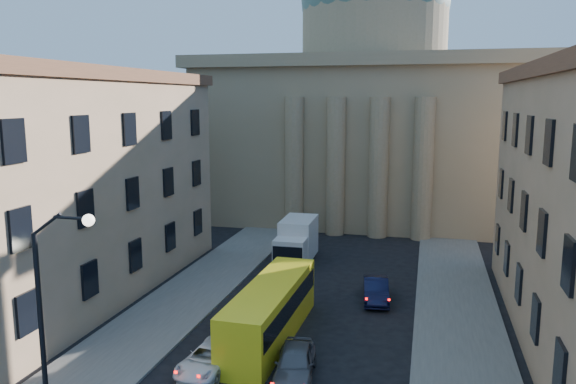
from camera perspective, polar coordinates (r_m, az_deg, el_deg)
name	(u,v)px	position (r m, az deg, el deg)	size (l,w,h in m)	color
sidewalk_left	(149,328)	(33.49, -13.94, -13.25)	(5.00, 60.00, 0.15)	#5C5954
sidewalk_right	(463,362)	(30.07, 17.40, -16.14)	(5.00, 60.00, 0.15)	#5C5954
church	(372,107)	(64.92, 8.51, 8.53)	(68.02, 28.76, 36.60)	#847151
building_left	(55,183)	(39.32, -22.62, 0.81)	(11.60, 26.60, 14.70)	tan
street_lamp	(52,305)	(23.01, -22.88, -10.51)	(2.62, 0.44, 8.83)	black
car_left_mid	(210,358)	(28.14, -7.96, -16.40)	(2.05, 4.45, 1.24)	white
car_right_far	(295,363)	(27.18, 0.73, -16.96)	(1.79, 4.44, 1.51)	#54545A
car_right_distant	(376,290)	(36.95, 8.92, -9.80)	(1.54, 4.42, 1.46)	black
city_bus	(271,310)	(30.94, -1.78, -11.85)	(2.70, 10.67, 2.99)	yellow
box_truck	(296,243)	(44.43, 0.86, -5.18)	(2.54, 6.21, 3.38)	silver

